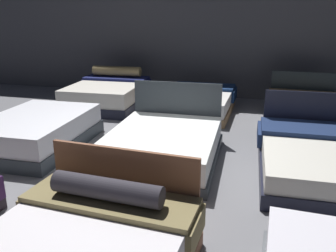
# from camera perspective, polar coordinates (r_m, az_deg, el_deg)

# --- Properties ---
(ground_plane) EXTENTS (18.00, 18.00, 0.02)m
(ground_plane) POSITION_cam_1_polar(r_m,az_deg,el_deg) (5.10, -0.86, -6.15)
(ground_plane) COLOR slate
(showroom_back_wall) EXTENTS (18.00, 0.06, 3.50)m
(showroom_back_wall) POSITION_cam_1_polar(r_m,az_deg,el_deg) (9.05, 7.15, 15.80)
(showroom_back_wall) COLOR #47474C
(showroom_back_wall) RESTS_ON ground_plane
(bed_3) EXTENTS (1.50, 2.08, 0.53)m
(bed_3) POSITION_cam_1_polar(r_m,az_deg,el_deg) (5.99, -20.94, -0.89)
(bed_3) COLOR #282F35
(bed_3) RESTS_ON ground_plane
(bed_4) EXTENTS (1.64, 2.09, 1.00)m
(bed_4) POSITION_cam_1_polar(r_m,az_deg,el_deg) (5.11, -0.79, -3.18)
(bed_4) COLOR #2D343A
(bed_4) RESTS_ON ground_plane
(bed_5) EXTENTS (1.68, 2.19, 0.93)m
(bed_5) POSITION_cam_1_polar(r_m,az_deg,el_deg) (5.08, 24.00, -4.96)
(bed_5) COLOR black
(bed_5) RESTS_ON ground_plane
(bed_6) EXTENTS (1.70, 2.00, 0.86)m
(bed_6) POSITION_cam_1_polar(r_m,az_deg,el_deg) (8.22, -9.97, 5.21)
(bed_6) COLOR black
(bed_6) RESTS_ON ground_plane
(bed_7) EXTENTS (1.52, 2.04, 0.50)m
(bed_7) POSITION_cam_1_polar(r_m,az_deg,el_deg) (7.65, 5.02, 3.97)
(bed_7) COLOR #926E47
(bed_7) RESTS_ON ground_plane
(bed_8) EXTENTS (1.55, 1.98, 0.86)m
(bed_8) POSITION_cam_1_polar(r_m,az_deg,el_deg) (7.58, 21.39, 2.52)
(bed_8) COLOR black
(bed_8) RESTS_ON ground_plane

